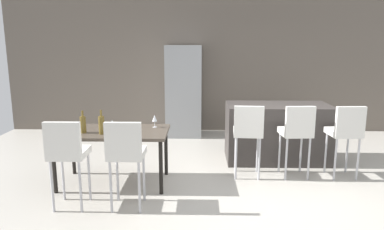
{
  "coord_description": "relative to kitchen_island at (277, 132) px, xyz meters",
  "views": [
    {
      "loc": [
        -0.87,
        -4.58,
        1.89
      ],
      "look_at": [
        -0.98,
        0.52,
        0.85
      ],
      "focal_mm": 33.3,
      "sensor_mm": 36.0,
      "label": 1
    }
  ],
  "objects": [
    {
      "name": "wine_glass_middle",
      "position": [
        -2.39,
        -1.18,
        0.4
      ],
      "size": [
        0.07,
        0.07,
        0.17
      ],
      "color": "silver",
      "rests_on": "dining_table"
    },
    {
      "name": "back_wall",
      "position": [
        -0.39,
        2.05,
        0.99
      ],
      "size": [
        10.0,
        0.12,
        2.9
      ],
      "primitive_type": "cube",
      "color": "#665B51",
      "rests_on": "ground_plane"
    },
    {
      "name": "wine_bottle_corner",
      "position": [
        -2.77,
        -1.18,
        0.39
      ],
      "size": [
        0.08,
        0.08,
        0.29
      ],
      "color": "brown",
      "rests_on": "dining_table"
    },
    {
      "name": "ground_plane",
      "position": [
        -0.39,
        -1.04,
        -0.46
      ],
      "size": [
        10.0,
        10.0,
        0.0
      ],
      "primitive_type": "plane",
      "color": "#ADA89E"
    },
    {
      "name": "dining_table",
      "position": [
        -2.42,
        -1.05,
        0.21
      ],
      "size": [
        1.47,
        0.8,
        0.74
      ],
      "color": "#4C4238",
      "rests_on": "ground_plane"
    },
    {
      "name": "bar_chair_left",
      "position": [
        -0.58,
        -0.79,
        0.24
      ],
      "size": [
        0.43,
        0.43,
        1.05
      ],
      "color": "silver",
      "rests_on": "ground_plane"
    },
    {
      "name": "wine_glass_left",
      "position": [
        -1.88,
        -0.84,
        0.4
      ],
      "size": [
        0.07,
        0.07,
        0.17
      ],
      "color": "silver",
      "rests_on": "dining_table"
    },
    {
      "name": "dining_chair_near",
      "position": [
        -2.75,
        -1.81,
        0.24
      ],
      "size": [
        0.4,
        0.4,
        1.05
      ],
      "color": "silver",
      "rests_on": "ground_plane"
    },
    {
      "name": "wine_bottle_far",
      "position": [
        -2.51,
        -1.23,
        0.4
      ],
      "size": [
        0.08,
        0.08,
        0.31
      ],
      "color": "brown",
      "rests_on": "dining_table"
    },
    {
      "name": "bar_chair_middle",
      "position": [
        0.09,
        -0.79,
        0.24
      ],
      "size": [
        0.43,
        0.43,
        1.05
      ],
      "color": "silver",
      "rests_on": "ground_plane"
    },
    {
      "name": "bar_chair_right",
      "position": [
        0.77,
        -0.79,
        0.24
      ],
      "size": [
        0.43,
        0.43,
        1.05
      ],
      "color": "silver",
      "rests_on": "ground_plane"
    },
    {
      "name": "refrigerator",
      "position": [
        -1.59,
        1.61,
        0.46
      ],
      "size": [
        0.72,
        0.68,
        1.84
      ],
      "primitive_type": "cube",
      "color": "#939699",
      "rests_on": "ground_plane"
    },
    {
      "name": "kitchen_island",
      "position": [
        0.0,
        0.0,
        0.0
      ],
      "size": [
        1.64,
        0.81,
        0.92
      ],
      "primitive_type": "cube",
      "color": "#383330",
      "rests_on": "ground_plane"
    },
    {
      "name": "dining_chair_far",
      "position": [
        -2.09,
        -1.81,
        0.24
      ],
      "size": [
        0.4,
        0.4,
        1.05
      ],
      "color": "silver",
      "rests_on": "ground_plane"
    }
  ]
}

